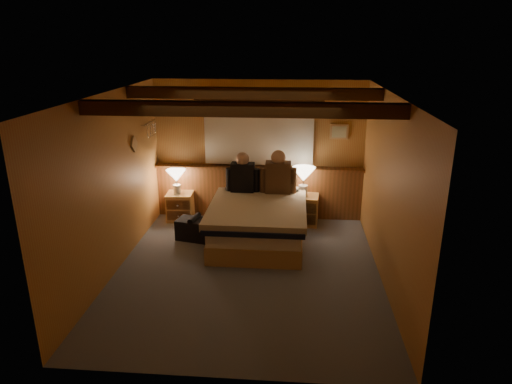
# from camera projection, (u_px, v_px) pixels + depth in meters

# --- Properties ---
(floor) EXTENTS (4.20, 4.20, 0.00)m
(floor) POSITION_uv_depth(u_px,v_px,m) (247.00, 271.00, 6.29)
(floor) COLOR #4B5059
(floor) RESTS_ON ground
(ceiling) EXTENTS (4.20, 4.20, 0.00)m
(ceiling) POSITION_uv_depth(u_px,v_px,m) (246.00, 94.00, 5.52)
(ceiling) COLOR #B78844
(ceiling) RESTS_ON wall_back
(wall_back) EXTENTS (3.60, 0.00, 3.60)m
(wall_back) POSITION_uv_depth(u_px,v_px,m) (259.00, 150.00, 7.89)
(wall_back) COLOR #B68841
(wall_back) RESTS_ON floor
(wall_left) EXTENTS (0.00, 4.20, 4.20)m
(wall_left) POSITION_uv_depth(u_px,v_px,m) (112.00, 185.00, 6.04)
(wall_left) COLOR #B68841
(wall_left) RESTS_ON floor
(wall_right) EXTENTS (0.00, 4.20, 4.20)m
(wall_right) POSITION_uv_depth(u_px,v_px,m) (388.00, 192.00, 5.76)
(wall_right) COLOR #B68841
(wall_right) RESTS_ON floor
(wall_front) EXTENTS (3.60, 0.00, 3.60)m
(wall_front) POSITION_uv_depth(u_px,v_px,m) (222.00, 265.00, 3.92)
(wall_front) COLOR #B68841
(wall_front) RESTS_ON floor
(wainscot) EXTENTS (3.60, 0.23, 0.94)m
(wainscot) POSITION_uv_depth(u_px,v_px,m) (259.00, 191.00, 8.05)
(wainscot) COLOR brown
(wainscot) RESTS_ON wall_back
(curtain_window) EXTENTS (2.18, 0.09, 1.11)m
(curtain_window) POSITION_uv_depth(u_px,v_px,m) (259.00, 133.00, 7.72)
(curtain_window) COLOR #412810
(curtain_window) RESTS_ON wall_back
(ceiling_beams) EXTENTS (3.60, 1.65, 0.16)m
(ceiling_beams) POSITION_uv_depth(u_px,v_px,m) (247.00, 100.00, 5.69)
(ceiling_beams) COLOR #412810
(ceiling_beams) RESTS_ON ceiling
(coat_rail) EXTENTS (0.05, 0.55, 0.24)m
(coat_rail) POSITION_uv_depth(u_px,v_px,m) (151.00, 128.00, 7.37)
(coat_rail) COLOR silver
(coat_rail) RESTS_ON wall_left
(framed_print) EXTENTS (0.30, 0.04, 0.25)m
(framed_print) POSITION_uv_depth(u_px,v_px,m) (339.00, 132.00, 7.65)
(framed_print) COLOR tan
(framed_print) RESTS_ON wall_back
(bed) EXTENTS (1.48, 1.88, 0.64)m
(bed) POSITION_uv_depth(u_px,v_px,m) (258.00, 222.00, 7.09)
(bed) COLOR tan
(bed) RESTS_ON floor
(nightstand_left) EXTENTS (0.46, 0.42, 0.49)m
(nightstand_left) POSITION_uv_depth(u_px,v_px,m) (180.00, 206.00, 7.99)
(nightstand_left) COLOR tan
(nightstand_left) RESTS_ON floor
(nightstand_right) EXTENTS (0.50, 0.45, 0.51)m
(nightstand_right) POSITION_uv_depth(u_px,v_px,m) (304.00, 210.00, 7.81)
(nightstand_right) COLOR tan
(nightstand_right) RESTS_ON floor
(lamp_left) EXTENTS (0.33, 0.33, 0.43)m
(lamp_left) POSITION_uv_depth(u_px,v_px,m) (176.00, 177.00, 7.79)
(lamp_left) COLOR silver
(lamp_left) RESTS_ON nightstand_left
(lamp_right) EXTENTS (0.38, 0.38, 0.50)m
(lamp_right) POSITION_uv_depth(u_px,v_px,m) (304.00, 176.00, 7.61)
(lamp_right) COLOR silver
(lamp_right) RESTS_ON nightstand_right
(person_left) EXTENTS (0.56, 0.23, 0.68)m
(person_left) POSITION_uv_depth(u_px,v_px,m) (243.00, 175.00, 7.48)
(person_left) COLOR black
(person_left) RESTS_ON bed
(person_right) EXTENTS (0.60, 0.24, 0.73)m
(person_right) POSITION_uv_depth(u_px,v_px,m) (278.00, 175.00, 7.41)
(person_right) COLOR #4E331F
(person_right) RESTS_ON bed
(duffel_bag) EXTENTS (0.61, 0.44, 0.40)m
(duffel_bag) POSITION_uv_depth(u_px,v_px,m) (195.00, 229.00, 7.24)
(duffel_bag) COLOR black
(duffel_bag) RESTS_ON floor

